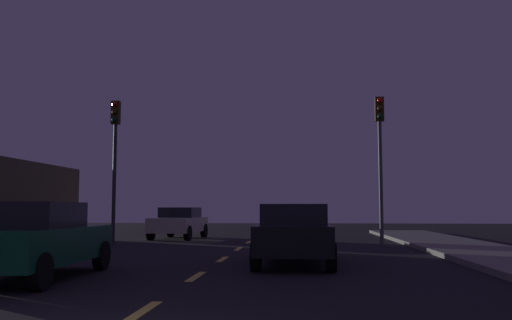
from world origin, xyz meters
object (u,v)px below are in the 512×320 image
at_px(traffic_signal_right, 380,142).
at_px(car_oncoming_far, 179,222).
at_px(car_adjacent_lane, 34,239).
at_px(car_stopped_ahead, 295,233).
at_px(traffic_signal_left, 115,144).

relative_size(traffic_signal_right, car_oncoming_far, 1.36).
relative_size(traffic_signal_right, car_adjacent_lane, 1.28).
bearing_deg(car_stopped_ahead, traffic_signal_left, 136.19).
distance_m(car_stopped_ahead, car_oncoming_far, 12.24).
height_order(traffic_signal_left, car_adjacent_lane, traffic_signal_left).
relative_size(traffic_signal_left, car_stopped_ahead, 1.23).
xyz_separation_m(traffic_signal_left, car_stopped_ahead, (6.92, -6.63, -3.06)).
bearing_deg(car_stopped_ahead, traffic_signal_right, 65.01).
relative_size(car_stopped_ahead, car_adjacent_lane, 1.04).
height_order(traffic_signal_right, car_oncoming_far, traffic_signal_right).
height_order(traffic_signal_right, car_adjacent_lane, traffic_signal_right).
bearing_deg(traffic_signal_right, traffic_signal_left, 180.00).
height_order(traffic_signal_right, car_stopped_ahead, traffic_signal_right).
bearing_deg(traffic_signal_right, car_oncoming_far, 152.64).
xyz_separation_m(car_adjacent_lane, car_oncoming_far, (-0.31, 14.29, -0.03)).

